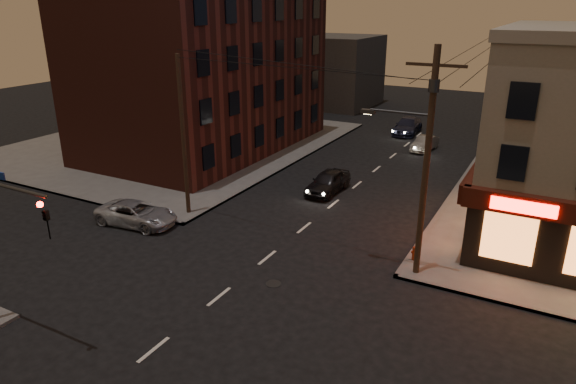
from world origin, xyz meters
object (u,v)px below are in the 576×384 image
Objects in this scene: suv_cross at (137,214)px; sedan_mid at (425,144)px; fire_hydrant at (414,252)px; sedan_far at (408,126)px; sedan_near at (328,182)px.

suv_cross is 1.28× the size of sedan_mid.
suv_cross reaches higher than fire_hydrant.
fire_hydrant is (14.82, 2.91, -0.11)m from suv_cross.
sedan_far is at bearing 126.00° from sedan_mid.
sedan_mid is 5.11× the size of fire_hydrant.
fire_hydrant is at bearing -40.19° from sedan_near.
suv_cross is at bearing -168.88° from fire_hydrant.
sedan_mid is 5.95m from sedan_far.
suv_cross is at bearing -107.26° from sedan_far.
sedan_near is 0.85× the size of sedan_far.
suv_cross is 1.09× the size of sedan_near.
sedan_mid is at bearing -30.12° from suv_cross.
suv_cross is 15.10m from fire_hydrant.
suv_cross is at bearing -124.62° from sedan_near.
sedan_far is (7.28, 27.93, 0.08)m from suv_cross.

